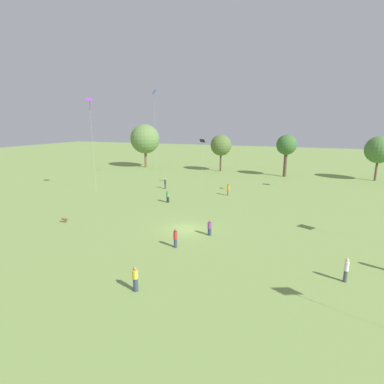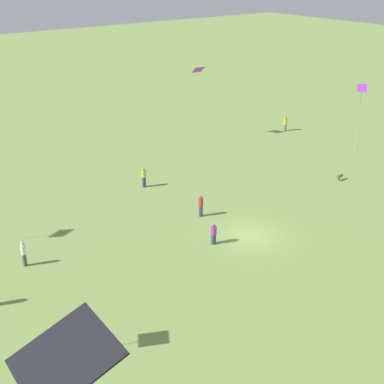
# 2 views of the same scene
# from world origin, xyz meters

# --- Properties ---
(ground_plane) EXTENTS (240.00, 240.00, 0.00)m
(ground_plane) POSITION_xyz_m (0.00, 0.00, 0.00)
(ground_plane) COLOR #7A994C
(person_3) EXTENTS (0.47, 0.47, 1.78)m
(person_3) POSITION_xyz_m (0.87, -4.76, 0.89)
(person_3) COLOR #333D5B
(person_3) RESTS_ON ground_plane
(person_4) EXTENTS (0.40, 0.40, 1.82)m
(person_4) POSITION_xyz_m (14.79, -5.95, 0.93)
(person_4) COLOR #4C4C51
(person_4) RESTS_ON ground_plane
(person_6) EXTENTS (0.63, 0.63, 1.58)m
(person_6) POSITION_xyz_m (2.87, -0.70, 0.77)
(person_6) COLOR #333D5B
(person_6) RESTS_ON ground_plane
(person_8) EXTENTS (0.56, 0.56, 1.72)m
(person_8) POSITION_xyz_m (-20.87, -16.57, 0.85)
(person_8) COLOR #847056
(person_8) RESTS_ON ground_plane
(person_9) EXTENTS (0.49, 0.49, 1.79)m
(person_9) POSITION_xyz_m (1.34, -12.42, 0.89)
(person_9) COLOR #333D5B
(person_9) RESTS_ON ground_plane
(kite_6) EXTENTS (1.19, 1.22, 7.42)m
(kite_6) POSITION_xyz_m (-20.19, -6.21, 6.89)
(kite_6) COLOR purple
(kite_6) RESTS_ON ground_plane
(kite_7) EXTENTS (1.30, 1.11, 8.13)m
(kite_7) POSITION_xyz_m (-10.75, -20.23, 7.57)
(kite_7) COLOR purple
(kite_7) RESTS_ON ground_plane
(dog_0) EXTENTS (0.79, 0.33, 0.57)m
(dog_0) POSITION_xyz_m (-13.91, -2.91, 0.39)
(dog_0) COLOR brown
(dog_0) RESTS_ON ground_plane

